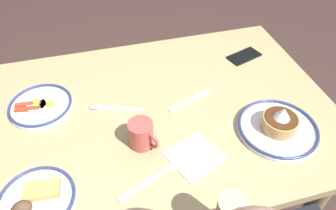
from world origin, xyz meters
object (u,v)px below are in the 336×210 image
(plate_far_companion, at_px, (36,200))
(cell_phone, at_px, (244,56))
(coffee_mug, at_px, (142,134))
(plate_near_main, at_px, (41,106))
(paper_napkin, at_px, (195,156))
(fork_near, at_px, (190,101))
(butter_knife, at_px, (149,181))
(plate_center_pancakes, at_px, (278,126))
(tea_spoon, at_px, (109,108))

(plate_far_companion, bearing_deg, cell_phone, -150.42)
(coffee_mug, bearing_deg, plate_near_main, -39.03)
(paper_napkin, distance_m, fork_near, 0.25)
(butter_knife, bearing_deg, plate_center_pancakes, -170.38)
(plate_far_companion, bearing_deg, plate_center_pancakes, -175.39)
(paper_napkin, height_order, tea_spoon, tea_spoon)
(plate_near_main, xyz_separation_m, coffee_mug, (-0.32, 0.26, 0.04))
(fork_near, height_order, tea_spoon, tea_spoon)
(fork_near, bearing_deg, cell_phone, -146.90)
(plate_near_main, distance_m, cell_phone, 0.85)
(plate_far_companion, distance_m, butter_knife, 0.31)
(tea_spoon, bearing_deg, fork_near, 172.20)
(paper_napkin, bearing_deg, plate_far_companion, 4.26)
(coffee_mug, bearing_deg, cell_phone, -145.95)
(coffee_mug, distance_m, cell_phone, 0.64)
(coffee_mug, relative_size, paper_napkin, 0.67)
(fork_near, height_order, butter_knife, same)
(plate_center_pancakes, xyz_separation_m, plate_far_companion, (0.77, 0.06, -0.01))
(coffee_mug, distance_m, paper_napkin, 0.18)
(plate_far_companion, distance_m, cell_phone, 0.98)
(coffee_mug, xyz_separation_m, butter_knife, (0.01, 0.14, -0.05))
(plate_far_companion, distance_m, paper_napkin, 0.47)
(cell_phone, bearing_deg, tea_spoon, -2.60)
(plate_center_pancakes, xyz_separation_m, cell_phone, (-0.08, -0.42, -0.02))
(plate_near_main, height_order, paper_napkin, plate_near_main)
(plate_center_pancakes, xyz_separation_m, fork_near, (0.24, -0.21, -0.02))
(plate_center_pancakes, distance_m, butter_knife, 0.46)
(plate_center_pancakes, bearing_deg, plate_far_companion, 4.61)
(plate_far_companion, relative_size, paper_napkin, 1.43)
(coffee_mug, distance_m, tea_spoon, 0.21)
(plate_far_companion, height_order, cell_phone, plate_far_companion)
(plate_far_companion, xyz_separation_m, butter_knife, (-0.31, 0.02, -0.01))
(cell_phone, relative_size, butter_knife, 0.72)
(paper_napkin, height_order, butter_knife, butter_knife)
(fork_near, bearing_deg, tea_spoon, -7.80)
(plate_center_pancakes, height_order, plate_far_companion, plate_center_pancakes)
(plate_far_companion, bearing_deg, coffee_mug, -158.60)
(plate_far_companion, height_order, coffee_mug, coffee_mug)
(fork_near, bearing_deg, plate_far_companion, 27.37)
(fork_near, bearing_deg, butter_knife, 53.01)
(butter_knife, bearing_deg, coffee_mug, -93.96)
(coffee_mug, bearing_deg, plate_center_pancakes, 171.77)
(plate_near_main, xyz_separation_m, plate_center_pancakes, (-0.77, 0.32, 0.01))
(fork_near, bearing_deg, coffee_mug, 35.44)
(fork_near, relative_size, butter_knife, 0.91)
(plate_near_main, bearing_deg, butter_knife, 127.59)
(plate_near_main, height_order, fork_near, plate_near_main)
(plate_center_pancakes, height_order, coffee_mug, plate_center_pancakes)
(tea_spoon, bearing_deg, plate_far_companion, 52.64)
(plate_near_main, xyz_separation_m, paper_napkin, (-0.47, 0.35, -0.01))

